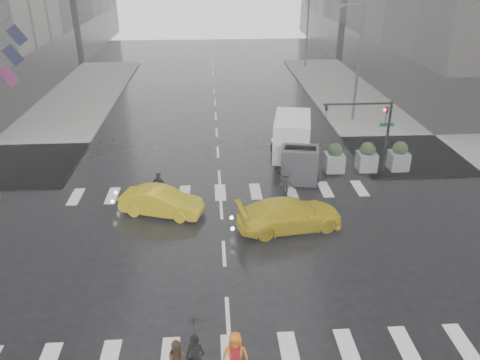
{
  "coord_description": "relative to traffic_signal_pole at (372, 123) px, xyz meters",
  "views": [
    {
      "loc": [
        -0.42,
        -17.46,
        12.02
      ],
      "look_at": [
        0.85,
        2.0,
        2.66
      ],
      "focal_mm": 35.0,
      "sensor_mm": 36.0,
      "label": 1
    }
  ],
  "objects": [
    {
      "name": "traffic_signal_pole",
      "position": [
        0.0,
        0.0,
        0.0
      ],
      "size": [
        4.45,
        0.42,
        4.5
      ],
      "color": "black",
      "rests_on": "ground"
    },
    {
      "name": "flag_cluster",
      "position": [
        -24.09,
        10.49,
        2.42
      ],
      "size": [
        2.87,
        3.06,
        4.69
      ],
      "color": "#59595B",
      "rests_on": "ground"
    },
    {
      "name": "street_lamp_far",
      "position": [
        1.86,
        29.99,
        1.73
      ],
      "size": [
        2.15,
        0.22,
        9.0
      ],
      "color": "#59595B",
      "rests_on": "ground"
    },
    {
      "name": "street_lamp_near",
      "position": [
        1.86,
        9.99,
        1.73
      ],
      "size": [
        2.15,
        0.22,
        9.0
      ],
      "color": "#59595B",
      "rests_on": "ground"
    },
    {
      "name": "pedestrian_orange",
      "position": [
        -8.88,
        -14.81,
        -2.35
      ],
      "size": [
        0.88,
        0.6,
        1.73
      ],
      "rotation": [
        0.0,
        0.0,
        -0.06
      ],
      "color": "orange",
      "rests_on": "ground"
    },
    {
      "name": "pedestrian_far_b",
      "position": [
        -5.42,
        -2.72,
        -2.43
      ],
      "size": [
        1.16,
        0.91,
        1.58
      ],
      "primitive_type": "imported",
      "rotation": [
        0.0,
        0.0,
        2.75
      ],
      "color": "black",
      "rests_on": "ground"
    },
    {
      "name": "ground",
      "position": [
        -9.01,
        -8.01,
        -3.22
      ],
      "size": [
        120.0,
        120.0,
        0.0
      ],
      "primitive_type": "plane",
      "color": "black",
      "rests_on": "ground"
    },
    {
      "name": "taxi_rear",
      "position": [
        -5.74,
        -6.01,
        -2.47
      ],
      "size": [
        4.82,
        2.82,
        1.49
      ],
      "primitive_type": "imported",
      "rotation": [
        0.0,
        0.0,
        1.74
      ],
      "color": "#D6B90B",
      "rests_on": "ground"
    },
    {
      "name": "pedestrian_far_a",
      "position": [
        -12.28,
        -2.73,
        -2.38
      ],
      "size": [
        1.14,
        0.97,
        1.67
      ],
      "primitive_type": "imported",
      "rotation": [
        0.0,
        0.0,
        2.68
      ],
      "color": "black",
      "rests_on": "ground"
    },
    {
      "name": "planter_east",
      "position": [
        1.99,
        0.19,
        -2.23
      ],
      "size": [
        1.1,
        1.1,
        1.8
      ],
      "color": "slate",
      "rests_on": "ground"
    },
    {
      "name": "planter_west",
      "position": [
        -2.01,
        0.19,
        -2.23
      ],
      "size": [
        1.1,
        1.1,
        1.8
      ],
      "color": "slate",
      "rests_on": "ground"
    },
    {
      "name": "planter_mid",
      "position": [
        -0.01,
        0.19,
        -2.23
      ],
      "size": [
        1.1,
        1.1,
        1.8
      ],
      "color": "slate",
      "rests_on": "ground"
    },
    {
      "name": "road_markings",
      "position": [
        -9.01,
        -8.01,
        -3.21
      ],
      "size": [
        18.0,
        48.0,
        0.01
      ],
      "primitive_type": null,
      "color": "silver",
      "rests_on": "ground"
    },
    {
      "name": "sidewalk_ne",
      "position": [
        10.49,
        9.49,
        -3.14
      ],
      "size": [
        35.0,
        35.0,
        0.15
      ],
      "primitive_type": "cube",
      "color": "slate",
      "rests_on": "ground"
    },
    {
      "name": "taxi_mid",
      "position": [
        -12.06,
        -4.21,
        -2.52
      ],
      "size": [
        4.46,
        2.66,
        1.39
      ],
      "primitive_type": "imported",
      "rotation": [
        0.0,
        0.0,
        1.27
      ],
      "color": "#D6B90B",
      "rests_on": "ground"
    },
    {
      "name": "box_truck",
      "position": [
        -4.37,
        1.12,
        -1.58
      ],
      "size": [
        2.16,
        5.77,
        3.07
      ],
      "rotation": [
        0.0,
        0.0,
        -0.2
      ],
      "color": "silver",
      "rests_on": "ground"
    },
    {
      "name": "pedestrian_black",
      "position": [
        -10.11,
        -14.81,
        -1.62
      ],
      "size": [
        1.21,
        1.22,
        2.43
      ],
      "rotation": [
        0.0,
        0.0,
        -0.31
      ],
      "color": "black",
      "rests_on": "ground"
    }
  ]
}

